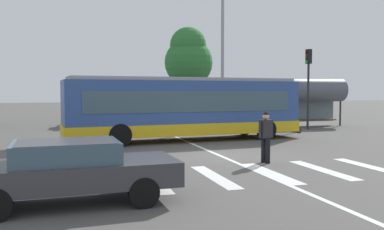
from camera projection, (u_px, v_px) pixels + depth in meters
ground_plane at (224, 156)px, 15.30m from camera, size 160.00×160.00×0.00m
city_transit_bus at (185, 108)px, 20.03m from camera, size 11.85×3.51×3.06m
pedestrian_crossing_street at (266, 134)px, 13.69m from camera, size 0.57×0.37×1.72m
foreground_sedan at (70, 168)px, 8.70m from camera, size 4.57×2.01×1.35m
parked_car_champagne at (83, 115)px, 28.00m from camera, size 2.02×4.57×1.35m
parked_car_silver at (126, 115)px, 28.73m from camera, size 1.97×4.55×1.35m
parked_car_teal at (161, 114)px, 29.30m from camera, size 1.99×4.56×1.35m
parked_car_black at (198, 114)px, 29.84m from camera, size 1.89×4.51×1.35m
traffic_light_far_corner at (308, 76)px, 25.71m from camera, size 0.33×0.32×5.04m
bus_stop_shelter at (313, 91)px, 27.90m from camera, size 4.58×1.54×3.25m
twin_arm_street_lamp at (223, 38)px, 25.94m from camera, size 4.68×0.32×9.46m
background_tree_right at (188, 58)px, 33.25m from camera, size 3.92×3.92×7.60m
crosswalk_painted_stripes at (271, 173)px, 12.02m from camera, size 7.46×3.23×0.01m
lane_center_line at (203, 149)px, 17.17m from camera, size 0.16×24.00×0.01m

